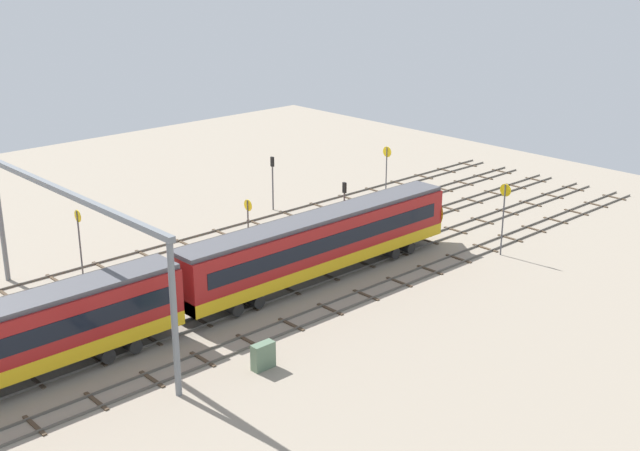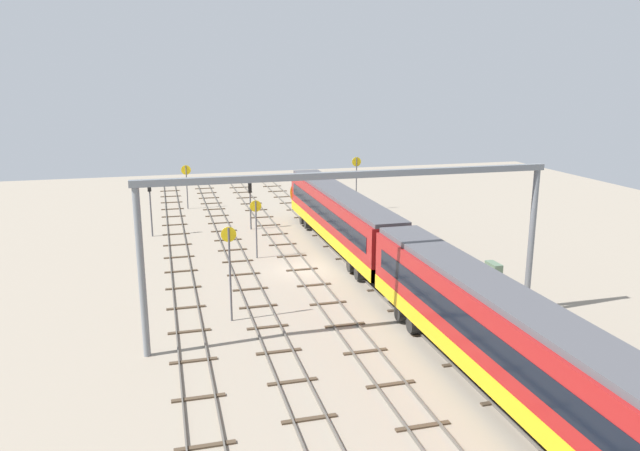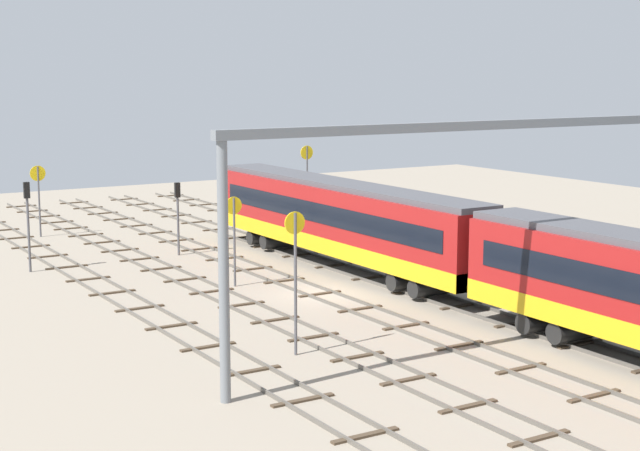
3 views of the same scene
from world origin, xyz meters
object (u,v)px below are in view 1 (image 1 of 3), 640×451
object	(u,v)px
speed_sign_far_trackside	(80,238)
relay_cabinet	(263,356)
train	(184,289)
speed_sign_mid_trackside	(248,220)
speed_sign_distant_end	(504,209)
speed_sign_near_foreground	(387,163)
signal_light_trackside_departure	(273,176)
signal_light_trackside_approach	(344,200)
overhead_gantry	(70,224)

from	to	relation	value
speed_sign_far_trackside	relay_cabinet	size ratio (longest dim) A/B	3.57
train	speed_sign_mid_trackside	distance (m)	12.96
train	speed_sign_distant_end	distance (m)	26.40
speed_sign_near_foreground	signal_light_trackside_departure	world-z (taller)	signal_light_trackside_departure
train	signal_light_trackside_departure	size ratio (longest dim) A/B	9.99
speed_sign_mid_trackside	speed_sign_distant_end	distance (m)	19.91
train	speed_sign_mid_trackside	size ratio (longest dim) A/B	10.72
speed_sign_mid_trackside	signal_light_trackside_approach	size ratio (longest dim) A/B	1.06
overhead_gantry	relay_cabinet	size ratio (longest dim) A/B	14.25
overhead_gantry	relay_cabinet	xyz separation A→B (m)	(5.24, -11.97, -6.31)
relay_cabinet	speed_sign_distant_end	bearing A→B (deg)	3.57
overhead_gantry	speed_sign_far_trackside	world-z (taller)	overhead_gantry
speed_sign_near_foreground	speed_sign_distant_end	bearing A→B (deg)	-107.89
speed_sign_near_foreground	overhead_gantry	bearing A→B (deg)	-168.83
speed_sign_mid_trackside	speed_sign_far_trackside	world-z (taller)	speed_sign_far_trackside
speed_sign_mid_trackside	speed_sign_far_trackside	distance (m)	12.84
speed_sign_mid_trackside	relay_cabinet	bearing A→B (deg)	-125.71
train	signal_light_trackside_approach	bearing A→B (deg)	16.96
speed_sign_mid_trackside	speed_sign_far_trackside	size ratio (longest dim) A/B	0.82
overhead_gantry	signal_light_trackside_departure	bearing A→B (deg)	23.53
signal_light_trackside_departure	relay_cabinet	size ratio (longest dim) A/B	3.15
overhead_gantry	speed_sign_distant_end	bearing A→B (deg)	-18.65
speed_sign_near_foreground	signal_light_trackside_approach	size ratio (longest dim) A/B	1.09
overhead_gantry	relay_cabinet	world-z (taller)	overhead_gantry
speed_sign_near_foreground	speed_sign_far_trackside	distance (m)	32.90
speed_sign_distant_end	overhead_gantry	bearing A→B (deg)	161.35
signal_light_trackside_approach	speed_sign_mid_trackside	bearing A→B (deg)	174.27
speed_sign_distant_end	signal_light_trackside_departure	bearing A→B (deg)	104.81
overhead_gantry	signal_light_trackside_departure	distance (m)	27.67
speed_sign_mid_trackside	speed_sign_far_trackside	xyz separation A→B (m)	(-12.34, 3.49, 0.57)
speed_sign_distant_end	relay_cabinet	world-z (taller)	speed_sign_distant_end
speed_sign_far_trackside	speed_sign_distant_end	world-z (taller)	speed_sign_distant_end
signal_light_trackside_departure	relay_cabinet	bearing A→B (deg)	-130.95
speed_sign_near_foreground	speed_sign_distant_end	world-z (taller)	speed_sign_distant_end
train	relay_cabinet	distance (m)	7.87
speed_sign_far_trackside	signal_light_trackside_departure	bearing A→B (deg)	12.05
speed_sign_far_trackside	signal_light_trackside_departure	xyz separation A→B (m)	(21.57, 4.60, -0.37)
speed_sign_near_foreground	relay_cabinet	distance (m)	36.69
signal_light_trackside_departure	speed_sign_far_trackside	bearing A→B (deg)	-167.95
speed_sign_mid_trackside	relay_cabinet	xyz separation A→B (m)	(-10.65, -14.81, -2.27)
signal_light_trackside_approach	train	bearing A→B (deg)	-163.04
train	overhead_gantry	xyz separation A→B (m)	(-5.09, 4.32, 4.45)
relay_cabinet	speed_sign_far_trackside	bearing A→B (deg)	95.29
train	speed_sign_near_foreground	bearing A→B (deg)	20.18
overhead_gantry	speed_sign_near_foreground	distance (m)	37.34
speed_sign_far_trackside	overhead_gantry	bearing A→B (deg)	-119.27
signal_light_trackside_approach	relay_cabinet	distance (m)	24.58
speed_sign_near_foreground	train	bearing A→B (deg)	-159.82
speed_sign_far_trackside	relay_cabinet	bearing A→B (deg)	-84.71
train	relay_cabinet	size ratio (longest dim) A/B	31.45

